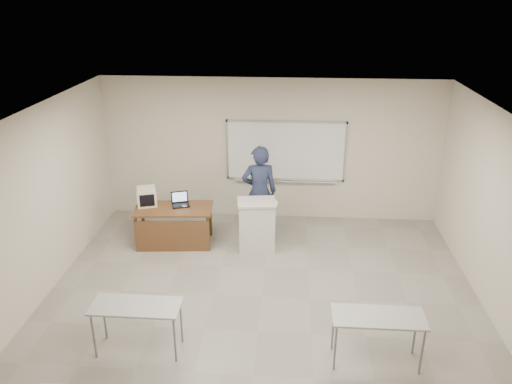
# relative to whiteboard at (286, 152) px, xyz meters

# --- Properties ---
(floor) EXTENTS (7.00, 8.00, 0.01)m
(floor) POSITION_rel_whiteboard_xyz_m (-0.30, -3.97, -1.49)
(floor) COLOR gray
(floor) RESTS_ON ground
(whiteboard) EXTENTS (2.48, 0.10, 1.31)m
(whiteboard) POSITION_rel_whiteboard_xyz_m (0.00, 0.00, 0.00)
(whiteboard) COLOR white
(whiteboard) RESTS_ON floor
(student_desks) EXTENTS (4.40, 2.20, 0.73)m
(student_desks) POSITION_rel_whiteboard_xyz_m (-0.30, -5.32, -0.81)
(student_desks) COLOR #ADACA7
(student_desks) RESTS_ON floor
(instructor_desk) EXTENTS (1.46, 0.73, 0.75)m
(instructor_desk) POSITION_rel_whiteboard_xyz_m (-2.10, -1.48, -0.93)
(instructor_desk) COLOR #5F2D1A
(instructor_desk) RESTS_ON floor
(podium) EXTENTS (0.70, 0.51, 0.99)m
(podium) POSITION_rel_whiteboard_xyz_m (-0.50, -1.47, -0.98)
(podium) COLOR beige
(podium) RESTS_ON floor
(crt_monitor) EXTENTS (0.36, 0.41, 0.34)m
(crt_monitor) POSITION_rel_whiteboard_xyz_m (-2.65, -1.24, -0.57)
(crt_monitor) COLOR beige
(crt_monitor) RESTS_ON instructor_desk
(laptop) EXTENTS (0.33, 0.30, 0.24)m
(laptop) POSITION_rel_whiteboard_xyz_m (-1.98, -1.21, -0.67)
(laptop) COLOR black
(laptop) RESTS_ON instructor_desk
(mouse) EXTENTS (0.12, 0.10, 0.04)m
(mouse) POSITION_rel_whiteboard_xyz_m (-1.90, -1.32, -0.71)
(mouse) COLOR #A0A3A8
(mouse) RESTS_ON instructor_desk
(keyboard) EXTENTS (0.51, 0.24, 0.03)m
(keyboard) POSITION_rel_whiteboard_xyz_m (-0.35, -1.59, -0.48)
(keyboard) COLOR beige
(keyboard) RESTS_ON podium
(presenter) EXTENTS (0.76, 0.56, 1.89)m
(presenter) POSITION_rel_whiteboard_xyz_m (-0.49, -0.93, -0.54)
(presenter) COLOR black
(presenter) RESTS_ON floor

